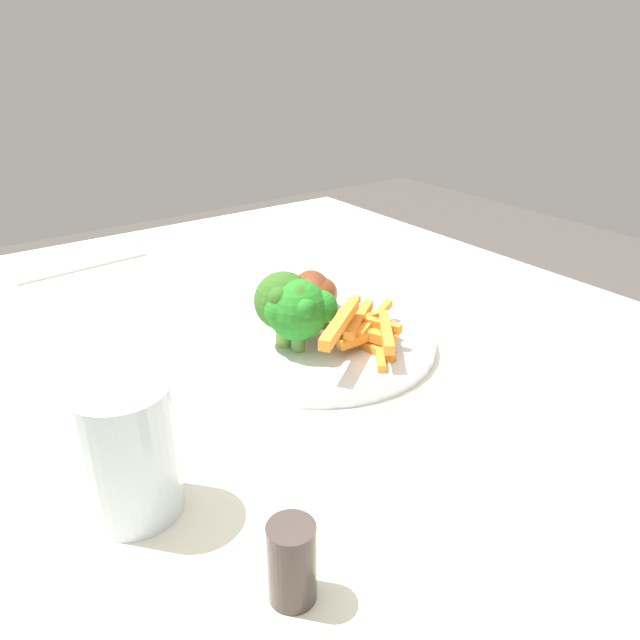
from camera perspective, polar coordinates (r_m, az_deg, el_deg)
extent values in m
cube|color=silver|center=(0.69, -2.62, -3.55)|extent=(1.02, 0.86, 0.03)
cylinder|color=#ACA695|center=(1.37, 0.07, -5.12)|extent=(0.06, 0.06, 0.70)
cylinder|color=silver|center=(0.68, 0.00, -1.99)|extent=(0.25, 0.25, 0.01)
cylinder|color=#89BD55|center=(0.65, -3.32, -1.18)|extent=(0.02, 0.02, 0.03)
sphere|color=#31631F|center=(0.64, -3.40, 1.78)|extent=(0.06, 0.06, 0.06)
sphere|color=#31631F|center=(0.61, -3.79, 2.04)|extent=(0.02, 0.02, 0.02)
sphere|color=#31631F|center=(0.65, -2.49, 3.12)|extent=(0.02, 0.02, 0.02)
sphere|color=#31631F|center=(0.61, -1.99, 1.95)|extent=(0.03, 0.03, 0.03)
cylinder|color=#77AA53|center=(0.64, -2.05, -1.90)|extent=(0.01, 0.01, 0.02)
sphere|color=#257B22|center=(0.63, -2.10, 0.95)|extent=(0.06, 0.06, 0.06)
sphere|color=#257B22|center=(0.65, -2.79, 1.80)|extent=(0.03, 0.03, 0.03)
sphere|color=#257B22|center=(0.63, 0.07, 1.22)|extent=(0.03, 0.03, 0.03)
sphere|color=#257B22|center=(0.64, -2.01, 2.49)|extent=(0.03, 0.03, 0.03)
sphere|color=#257B22|center=(0.64, -3.61, 2.70)|extent=(0.02, 0.02, 0.02)
sphere|color=#257B22|center=(0.60, -1.38, 1.07)|extent=(0.02, 0.02, 0.02)
sphere|color=#257B22|center=(0.62, -3.66, 0.90)|extent=(0.03, 0.03, 0.03)
cube|color=orange|center=(0.65, 3.80, -2.12)|extent=(0.09, 0.02, 0.01)
cube|color=orange|center=(0.64, 5.47, -2.51)|extent=(0.08, 0.06, 0.01)
cube|color=orange|center=(0.65, 2.95, -0.20)|extent=(0.01, 0.07, 0.01)
cube|color=orange|center=(0.68, 2.44, 0.95)|extent=(0.04, 0.06, 0.01)
cube|color=orange|center=(0.63, 6.12, -1.06)|extent=(0.07, 0.06, 0.01)
cube|color=orange|center=(0.64, 4.46, -1.40)|extent=(0.01, 0.08, 0.01)
cube|color=orange|center=(0.65, 4.65, -0.18)|extent=(0.07, 0.04, 0.01)
cube|color=orange|center=(0.61, 1.85, -0.27)|extent=(0.07, 0.09, 0.01)
cube|color=orange|center=(0.66, 3.62, 0.05)|extent=(0.06, 0.08, 0.01)
cube|color=orange|center=(0.65, 3.03, -0.97)|extent=(0.10, 0.05, 0.01)
cube|color=orange|center=(0.67, 5.07, 0.16)|extent=(0.05, 0.09, 0.01)
cylinder|color=#522011|center=(0.73, -0.77, 0.95)|extent=(0.04, 0.04, 0.00)
ellipsoid|color=brown|center=(0.73, -0.78, 2.63)|extent=(0.08, 0.07, 0.05)
cylinder|color=beige|center=(0.68, -0.44, 0.64)|extent=(0.04, 0.03, 0.01)
sphere|color=silver|center=(0.66, -0.31, -0.02)|extent=(0.02, 0.02, 0.02)
cylinder|color=#572311|center=(0.73, -0.27, 0.69)|extent=(0.04, 0.04, 0.00)
ellipsoid|color=brown|center=(0.72, -0.27, 2.18)|extent=(0.07, 0.08, 0.04)
cylinder|color=beige|center=(0.68, -2.21, 0.39)|extent=(0.03, 0.04, 0.01)
sphere|color=silver|center=(0.66, -2.90, -0.19)|extent=(0.02, 0.02, 0.02)
cube|color=silver|center=(0.96, -20.97, 4.58)|extent=(0.03, 0.19, 0.00)
cylinder|color=silver|center=(0.46, -17.33, -11.50)|extent=(0.07, 0.07, 0.10)
cylinder|color=#423833|center=(0.40, -2.62, -21.47)|extent=(0.03, 0.03, 0.06)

